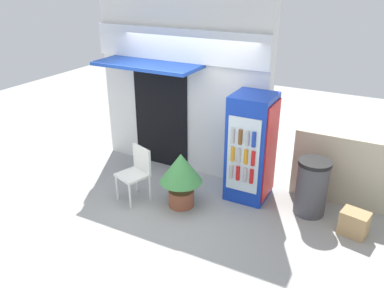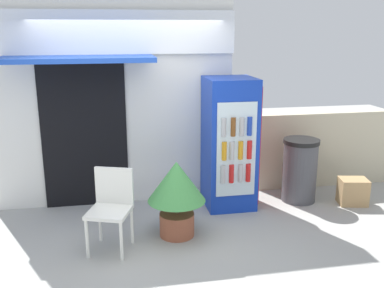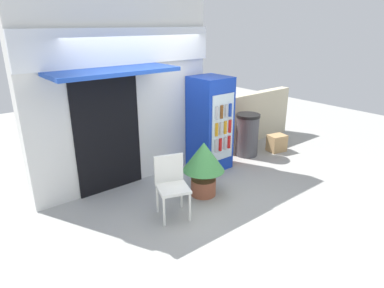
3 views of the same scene
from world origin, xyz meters
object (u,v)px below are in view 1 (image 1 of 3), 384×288
(plastic_chair, at_px, (137,170))
(cardboard_box, at_px, (354,223))
(potted_plant_near_shop, at_px, (181,173))
(trash_bin, at_px, (312,187))
(drink_cooler, at_px, (251,148))

(plastic_chair, distance_m, cardboard_box, 3.40)
(potted_plant_near_shop, distance_m, trash_bin, 2.03)
(plastic_chair, bearing_deg, cardboard_box, 10.72)
(cardboard_box, bearing_deg, trash_bin, 158.39)
(drink_cooler, distance_m, plastic_chair, 1.90)
(plastic_chair, xyz_separation_m, cardboard_box, (3.32, 0.63, -0.34))
(trash_bin, bearing_deg, potted_plant_near_shop, -158.10)
(potted_plant_near_shop, bearing_deg, trash_bin, 21.90)
(drink_cooler, xyz_separation_m, trash_bin, (1.02, -0.04, -0.43))
(cardboard_box, bearing_deg, plastic_chair, -169.28)
(trash_bin, bearing_deg, cardboard_box, -21.61)
(drink_cooler, bearing_deg, potted_plant_near_shop, -137.09)
(drink_cooler, relative_size, plastic_chair, 1.97)
(drink_cooler, relative_size, potted_plant_near_shop, 1.93)
(trash_bin, relative_size, cardboard_box, 2.39)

